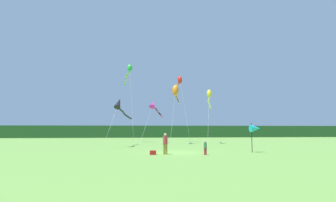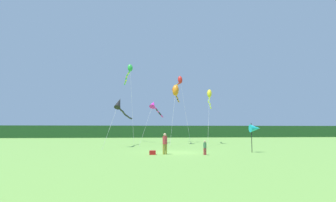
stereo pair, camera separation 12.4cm
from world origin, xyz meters
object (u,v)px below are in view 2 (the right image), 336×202
kite_red (179,81)px  kite_black (120,106)px  kite_orange (176,91)px  kite_green (129,71)px  banner_flag_pole (255,129)px  person_adult (165,143)px  cooler_box (152,153)px  person_child (205,147)px  kite_magenta (154,106)px  kite_yellow (209,96)px

kite_red → kite_black: 13.95m
kite_orange → kite_green: (-6.74, 5.41, 3.87)m
banner_flag_pole → person_adult: bearing=-172.9°
cooler_box → kite_black: bearing=108.1°
cooler_box → banner_flag_pole: (9.16, 1.18, 1.93)m
person_child → cooler_box: person_child is taller
person_child → banner_flag_pole: bearing=19.9°
cooler_box → kite_orange: size_ratio=0.06×
banner_flag_pole → kite_red: size_ratio=0.24×
banner_flag_pole → kite_magenta: size_ratio=0.28×
cooler_box → kite_green: bearing=97.7°
banner_flag_pole → kite_green: 24.43m
kite_magenta → kite_green: kite_green is taller
kite_orange → kite_red: bearing=75.8°
person_adult → kite_red: kite_red is taller
kite_black → kite_orange: bearing=32.9°
kite_red → kite_yellow: (3.67, -4.56, -2.95)m
person_adult → kite_magenta: 16.41m
cooler_box → banner_flag_pole: size_ratio=0.19×
kite_green → kite_yellow: bearing=-22.7°
kite_yellow → kite_orange: (-4.96, -0.53, 0.59)m
person_child → kite_magenta: 17.55m
kite_green → kite_magenta: bearing=-49.5°
person_child → kite_red: kite_red is taller
kite_magenta → kite_yellow: (7.91, -0.45, 1.51)m
kite_black → banner_flag_pole: bearing=-36.0°
kite_orange → kite_green: 9.46m
person_child → kite_green: 24.58m
person_child → kite_black: bearing=124.4°
banner_flag_pole → kite_yellow: kite_yellow is taller
kite_black → kite_green: kite_green is taller
person_child → kite_black: 13.89m
kite_yellow → kite_black: bearing=-156.8°
kite_orange → kite_magenta: bearing=161.7°
person_adult → kite_black: 11.68m
kite_black → kite_green: (0.58, 10.14, 6.41)m
person_child → kite_yellow: size_ratio=0.12×
cooler_box → banner_flag_pole: 9.43m
person_adult → kite_yellow: bearing=62.8°
kite_magenta → person_adult: bearing=-90.0°
kite_magenta → kite_green: 8.34m
person_child → cooler_box: bearing=171.2°
person_child → kite_red: 22.69m
person_child → kite_magenta: kite_magenta is taller
person_child → kite_green: size_ratio=0.09×
person_adult → kite_orange: kite_orange is taller
banner_flag_pole → kite_orange: kite_orange is taller
kite_yellow → kite_black: 13.50m
person_adult → cooler_box: 1.29m
kite_yellow → kite_green: size_ratio=0.78×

